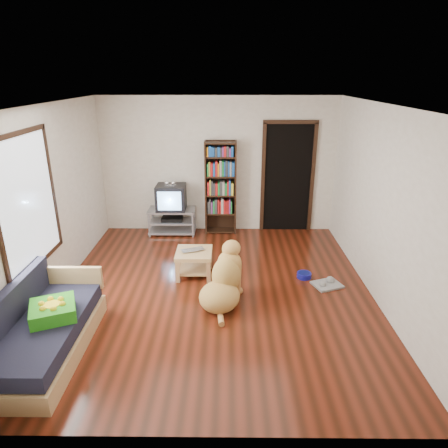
{
  "coord_description": "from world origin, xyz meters",
  "views": [
    {
      "loc": [
        0.19,
        -5.09,
        2.96
      ],
      "look_at": [
        0.13,
        0.37,
        0.9
      ],
      "focal_mm": 32.0,
      "sensor_mm": 36.0,
      "label": 1
    }
  ],
  "objects_px": {
    "crt_tv": "(171,197)",
    "sofa": "(42,333)",
    "green_cushion": "(53,310)",
    "coffee_table": "(194,258)",
    "grey_rag": "(327,285)",
    "bookshelf": "(221,183)",
    "laptop": "(194,251)",
    "dog_bowl": "(304,275)",
    "tv_stand": "(172,220)",
    "dog": "(224,282)"
  },
  "relations": [
    {
      "from": "crt_tv",
      "to": "sofa",
      "type": "distance_m",
      "value": 3.81
    },
    {
      "from": "sofa",
      "to": "grey_rag",
      "type": "bearing_deg",
      "value": 23.6
    },
    {
      "from": "tv_stand",
      "to": "dog",
      "type": "bearing_deg",
      "value": -67.74
    },
    {
      "from": "grey_rag",
      "to": "coffee_table",
      "type": "height_order",
      "value": "coffee_table"
    },
    {
      "from": "green_cushion",
      "to": "crt_tv",
      "type": "relative_size",
      "value": 0.81
    },
    {
      "from": "laptop",
      "to": "bookshelf",
      "type": "bearing_deg",
      "value": 56.25
    },
    {
      "from": "green_cushion",
      "to": "tv_stand",
      "type": "bearing_deg",
      "value": 53.87
    },
    {
      "from": "laptop",
      "to": "grey_rag",
      "type": "relative_size",
      "value": 0.88
    },
    {
      "from": "crt_tv",
      "to": "sofa",
      "type": "height_order",
      "value": "crt_tv"
    },
    {
      "from": "bookshelf",
      "to": "dog_bowl",
      "type": "bearing_deg",
      "value": -55.47
    },
    {
      "from": "sofa",
      "to": "coffee_table",
      "type": "bearing_deg",
      "value": 50.66
    },
    {
      "from": "tv_stand",
      "to": "dog",
      "type": "xyz_separation_m",
      "value": [
        1.04,
        -2.55,
        0.05
      ]
    },
    {
      "from": "laptop",
      "to": "green_cushion",
      "type": "bearing_deg",
      "value": -150.9
    },
    {
      "from": "dog_bowl",
      "to": "sofa",
      "type": "relative_size",
      "value": 0.12
    },
    {
      "from": "grey_rag",
      "to": "green_cushion",
      "type": "bearing_deg",
      "value": -156.73
    },
    {
      "from": "laptop",
      "to": "coffee_table",
      "type": "distance_m",
      "value": 0.14
    },
    {
      "from": "dog_bowl",
      "to": "tv_stand",
      "type": "height_order",
      "value": "tv_stand"
    },
    {
      "from": "dog",
      "to": "laptop",
      "type": "bearing_deg",
      "value": 121.58
    },
    {
      "from": "laptop",
      "to": "dog",
      "type": "bearing_deg",
      "value": -80.67
    },
    {
      "from": "sofa",
      "to": "dog",
      "type": "distance_m",
      "value": 2.29
    },
    {
      "from": "bookshelf",
      "to": "dog",
      "type": "xyz_separation_m",
      "value": [
        0.09,
        -2.65,
        -0.68
      ]
    },
    {
      "from": "green_cushion",
      "to": "crt_tv",
      "type": "distance_m",
      "value": 3.68
    },
    {
      "from": "dog",
      "to": "crt_tv",
      "type": "bearing_deg",
      "value": 112.08
    },
    {
      "from": "dog",
      "to": "coffee_table",
      "type": "bearing_deg",
      "value": 120.61
    },
    {
      "from": "grey_rag",
      "to": "coffee_table",
      "type": "bearing_deg",
      "value": 170.6
    },
    {
      "from": "bookshelf",
      "to": "dog",
      "type": "distance_m",
      "value": 2.73
    },
    {
      "from": "sofa",
      "to": "dog",
      "type": "xyz_separation_m",
      "value": [
        2.02,
        1.08,
        0.06
      ]
    },
    {
      "from": "grey_rag",
      "to": "coffee_table",
      "type": "distance_m",
      "value": 2.05
    },
    {
      "from": "laptop",
      "to": "crt_tv",
      "type": "relative_size",
      "value": 0.61
    },
    {
      "from": "grey_rag",
      "to": "tv_stand",
      "type": "height_order",
      "value": "tv_stand"
    },
    {
      "from": "laptop",
      "to": "dog",
      "type": "distance_m",
      "value": 0.91
    },
    {
      "from": "dog_bowl",
      "to": "grey_rag",
      "type": "height_order",
      "value": "dog_bowl"
    },
    {
      "from": "grey_rag",
      "to": "laptop",
      "type": "bearing_deg",
      "value": 171.43
    },
    {
      "from": "tv_stand",
      "to": "grey_rag",
      "type": "bearing_deg",
      "value": -38.95
    },
    {
      "from": "dog",
      "to": "grey_rag",
      "type": "bearing_deg",
      "value": 17.11
    },
    {
      "from": "laptop",
      "to": "bookshelf",
      "type": "xyz_separation_m",
      "value": [
        0.38,
        1.87,
        0.59
      ]
    },
    {
      "from": "crt_tv",
      "to": "coffee_table",
      "type": "height_order",
      "value": "crt_tv"
    },
    {
      "from": "green_cushion",
      "to": "laptop",
      "type": "distance_m",
      "value": 2.27
    },
    {
      "from": "tv_stand",
      "to": "dog",
      "type": "height_order",
      "value": "dog"
    },
    {
      "from": "crt_tv",
      "to": "sofa",
      "type": "xyz_separation_m",
      "value": [
        -0.97,
        -3.65,
        -0.48
      ]
    },
    {
      "from": "laptop",
      "to": "grey_rag",
      "type": "distance_m",
      "value": 2.07
    },
    {
      "from": "grey_rag",
      "to": "bookshelf",
      "type": "height_order",
      "value": "bookshelf"
    },
    {
      "from": "crt_tv",
      "to": "green_cushion",
      "type": "bearing_deg",
      "value": -103.37
    },
    {
      "from": "coffee_table",
      "to": "laptop",
      "type": "bearing_deg",
      "value": -90.0
    },
    {
      "from": "green_cushion",
      "to": "dog_bowl",
      "type": "relative_size",
      "value": 2.13
    },
    {
      "from": "tv_stand",
      "to": "sofa",
      "type": "height_order",
      "value": "sofa"
    },
    {
      "from": "crt_tv",
      "to": "dog_bowl",
      "type": "bearing_deg",
      "value": -39.17
    },
    {
      "from": "coffee_table",
      "to": "crt_tv",
      "type": "bearing_deg",
      "value": 107.82
    },
    {
      "from": "dog_bowl",
      "to": "dog",
      "type": "distance_m",
      "value": 1.45
    },
    {
      "from": "tv_stand",
      "to": "laptop",
      "type": "bearing_deg",
      "value": -72.26
    }
  ]
}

